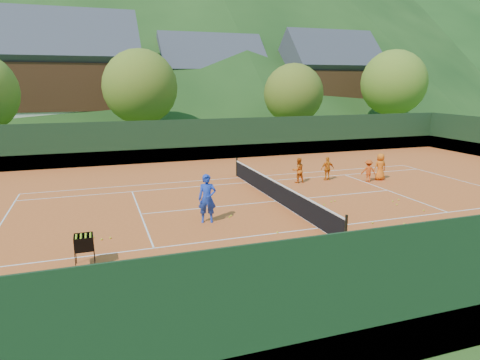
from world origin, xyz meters
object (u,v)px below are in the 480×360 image
object	(u,v)px
student_c	(380,167)
chalet_right	(327,85)
ball_hopper	(84,243)
coach	(207,199)
tennis_net	(277,191)
student_b	(327,169)
chalet_mid	(211,87)
chalet_left	(70,82)
student_a	(298,170)
student_d	(368,171)

from	to	relation	value
student_c	chalet_right	distance (m)	30.73
student_c	ball_hopper	bearing A→B (deg)	26.14
coach	tennis_net	xyz separation A→B (m)	(3.93, 1.98, -0.49)
student_b	chalet_mid	distance (m)	31.14
coach	chalet_left	xyz separation A→B (m)	(-6.07, 31.98, 4.63)
coach	student_c	world-z (taller)	coach
student_a	tennis_net	xyz separation A→B (m)	(-2.73, -3.19, -0.21)
chalet_mid	student_d	bearing A→B (deg)	-88.91
chalet_left	chalet_mid	size ratio (longest dim) A/B	1.09
chalet_left	student_a	bearing A→B (deg)	-64.60
ball_hopper	chalet_left	distance (m)	35.25
student_a	chalet_mid	xyz separation A→B (m)	(3.27, 30.81, 4.25)
tennis_net	ball_hopper	bearing A→B (deg)	-150.41
student_c	chalet_right	bearing A→B (deg)	-111.89
student_b	ball_hopper	distance (m)	15.48
student_a	ball_hopper	world-z (taller)	student_a
coach	ball_hopper	xyz separation A→B (m)	(-4.67, -2.90, -0.25)
chalet_left	chalet_right	bearing A→B (deg)	0.00
coach	chalet_mid	xyz separation A→B (m)	(9.93, 35.98, 3.98)
student_c	tennis_net	world-z (taller)	student_c
coach	student_a	xyz separation A→B (m)	(6.66, 5.17, -0.28)
chalet_left	student_b	bearing A→B (deg)	-61.42
student_a	chalet_right	size ratio (longest dim) A/B	0.12
coach	ball_hopper	size ratio (longest dim) A/B	1.99
student_a	student_b	size ratio (longest dim) A/B	1.05
chalet_right	ball_hopper	bearing A→B (deg)	-129.35
student_b	chalet_right	world-z (taller)	chalet_right
student_c	chalet_right	xyz separation A→B (m)	(12.45, 27.74, 4.45)
student_d	chalet_right	xyz separation A→B (m)	(13.39, 27.94, 4.60)
student_b	student_d	distance (m)	2.30
student_d	chalet_left	world-z (taller)	chalet_left
student_c	chalet_mid	xyz separation A→B (m)	(-1.55, 31.74, 4.19)
student_a	student_d	size ratio (longest dim) A/B	1.12
coach	chalet_left	size ratio (longest dim) A/B	0.14
chalet_mid	chalet_right	bearing A→B (deg)	-15.95
coach	student_c	bearing A→B (deg)	36.07
student_d	student_a	bearing A→B (deg)	2.07
tennis_net	chalet_right	xyz separation A→B (m)	(20.00, 30.00, 4.74)
student_d	chalet_right	world-z (taller)	chalet_right
ball_hopper	chalet_mid	world-z (taller)	chalet_mid
student_a	tennis_net	size ratio (longest dim) A/B	0.12
student_c	chalet_left	bearing A→B (deg)	-55.40
student_b	student_a	bearing A→B (deg)	4.48
coach	student_c	distance (m)	12.24
chalet_mid	chalet_right	xyz separation A→B (m)	(14.00, -4.00, 0.27)
student_c	ball_hopper	distance (m)	17.66
student_c	chalet_left	distance (m)	33.18
coach	chalet_mid	bearing A→B (deg)	90.37
student_c	student_b	bearing A→B (deg)	-15.22
student_a	student_c	distance (m)	4.91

